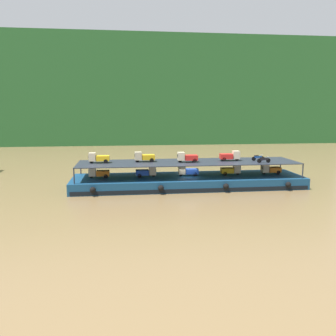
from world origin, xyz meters
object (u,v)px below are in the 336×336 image
mini_truck_lower_stern (99,173)px  mini_truck_upper_bow (230,156)px  mini_truck_lower_fore (231,170)px  mini_truck_upper_fore (187,157)px  cargo_barge (188,182)px  mini_truck_lower_bow (270,169)px  mini_truck_upper_mid (144,157)px  mini_truck_lower_aft (146,172)px  motorcycle_upper_port (264,160)px  mini_truck_upper_stern (99,158)px  motorcycle_upper_centre (258,158)px  mini_truck_lower_mid (188,171)px

mini_truck_lower_stern → mini_truck_upper_bow: size_ratio=0.99×
mini_truck_lower_fore → mini_truck_upper_fore: 6.74m
cargo_barge → mini_truck_lower_bow: 12.04m
mini_truck_upper_mid → mini_truck_lower_stern: bearing=-175.8°
mini_truck_lower_aft → mini_truck_upper_fore: 5.92m
cargo_barge → motorcycle_upper_port: (9.94, -2.06, 3.18)m
mini_truck_upper_stern → motorcycle_upper_centre: size_ratio=1.45×
mini_truck_lower_stern → mini_truck_lower_fore: (18.36, 0.03, 0.00)m
mini_truck_upper_stern → cargo_barge: bearing=-2.5°
cargo_barge → mini_truck_upper_stern: 12.62m
cargo_barge → mini_truck_upper_bow: bearing=3.6°
mini_truck_lower_stern → mini_truck_upper_mid: 6.51m
mini_truck_upper_mid → mini_truck_lower_aft: bearing=-70.4°
mini_truck_lower_aft → mini_truck_upper_fore: mini_truck_upper_fore is taller
mini_truck_lower_aft → motorcycle_upper_port: size_ratio=1.46×
cargo_barge → mini_truck_lower_stern: 12.26m
cargo_barge → mini_truck_lower_aft: 5.95m
mini_truck_lower_mid → motorcycle_upper_port: motorcycle_upper_port is taller
mini_truck_lower_stern → mini_truck_lower_aft: size_ratio=0.99×
cargo_barge → mini_truck_upper_stern: (-12.13, 0.52, 3.44)m
motorcycle_upper_centre → mini_truck_lower_mid: bearing=178.1°
mini_truck_lower_bow → mini_truck_upper_mid: 18.06m
mini_truck_lower_aft → mini_truck_upper_bow: mini_truck_upper_bow is taller
mini_truck_lower_mid → motorcycle_upper_port: 10.37m
mini_truck_upper_stern → motorcycle_upper_port: mini_truck_upper_stern is taller
cargo_barge → motorcycle_upper_centre: bearing=0.1°
mini_truck_lower_bow → mini_truck_lower_stern: bearing=179.8°
cargo_barge → mini_truck_upper_bow: mini_truck_upper_bow is taller
mini_truck_lower_mid → mini_truck_upper_stern: size_ratio=1.01×
cargo_barge → mini_truck_lower_aft: bearing=178.1°
mini_truck_lower_aft → motorcycle_upper_port: (15.71, -2.25, 1.74)m
mini_truck_upper_stern → motorcycle_upper_port: bearing=-6.7°
mini_truck_upper_bow → motorcycle_upper_port: size_ratio=1.47×
mini_truck_lower_mid → mini_truck_lower_fore: 6.17m
mini_truck_lower_mid → mini_truck_lower_bow: (11.95, -0.11, 0.00)m
mini_truck_upper_mid → cargo_barge: bearing=-7.6°
mini_truck_upper_mid → mini_truck_upper_bow: size_ratio=1.00×
motorcycle_upper_port → mini_truck_upper_stern: bearing=173.3°
mini_truck_lower_fore → mini_truck_upper_mid: (-12.17, 0.42, 2.00)m
cargo_barge → mini_truck_lower_mid: mini_truck_lower_mid is taller
mini_truck_upper_mid → motorcycle_upper_port: bearing=-10.2°
cargo_barge → mini_truck_upper_stern: bearing=177.5°
mini_truck_lower_mid → motorcycle_upper_centre: (9.91, -0.34, 1.74)m
mini_truck_lower_aft → mini_truck_lower_mid: same height
mini_truck_lower_stern → mini_truck_lower_fore: 18.36m
mini_truck_lower_aft → mini_truck_lower_mid: bearing=1.7°
mini_truck_lower_bow → mini_truck_upper_bow: size_ratio=0.99×
mini_truck_upper_stern → mini_truck_upper_bow: 18.13m
mini_truck_upper_mid → motorcycle_upper_port: mini_truck_upper_mid is taller
mini_truck_upper_fore → mini_truck_upper_bow: (6.23, 0.65, 0.00)m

